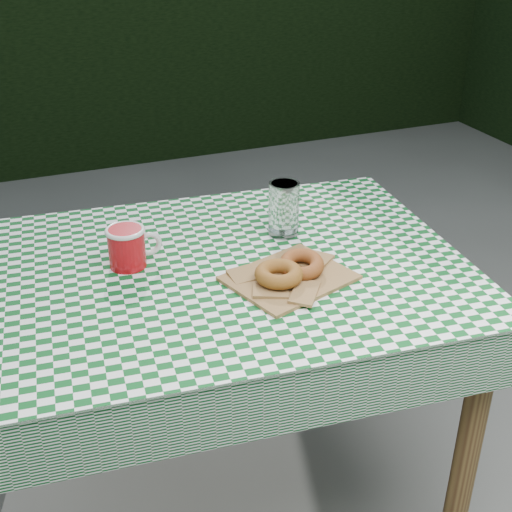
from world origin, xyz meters
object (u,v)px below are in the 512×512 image
Objects in this scene: drinking_glass at (284,209)px; paper_bag at (289,277)px; table at (205,397)px; coffee_mug at (127,248)px.

paper_bag is at bearing -110.39° from drinking_glass.
drinking_glass is at bearing 26.36° from table.
drinking_glass is (0.41, 0.02, 0.02)m from coffee_mug.
coffee_mug reaches higher than paper_bag.
coffee_mug is (-0.15, 0.08, 0.43)m from table.
paper_bag reaches higher than table.
paper_bag is 1.86× the size of drinking_glass.
coffee_mug reaches higher than table.
table is at bearing -158.99° from drinking_glass.
table is 0.44m from paper_bag.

